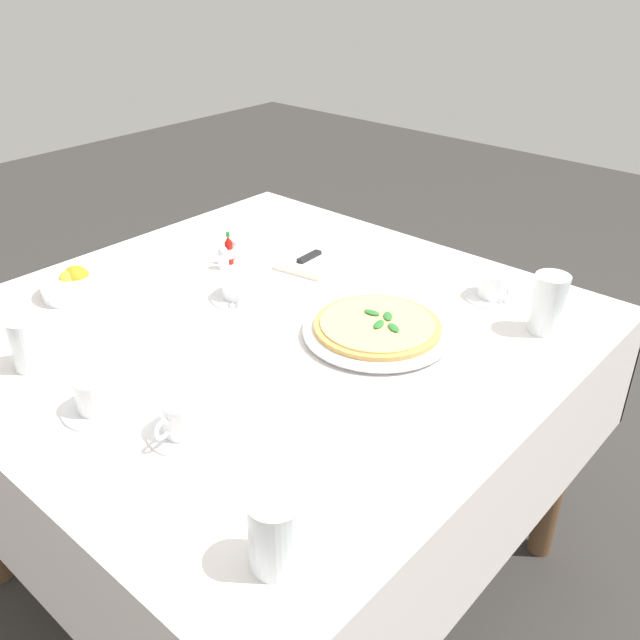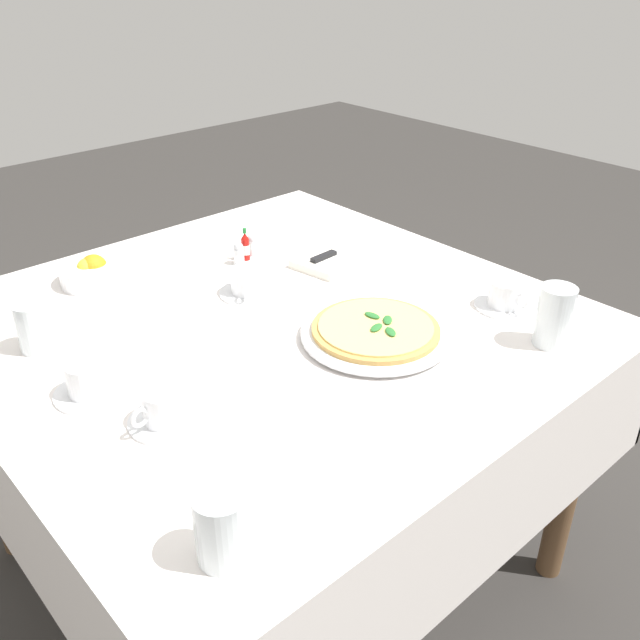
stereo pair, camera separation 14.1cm
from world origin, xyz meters
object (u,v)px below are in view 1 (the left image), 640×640
Objects in this scene: pizza_plate at (377,331)px; citrus_bowl at (75,284)px; salt_shaker at (235,249)px; napkin_folded at (321,256)px; pepper_shaker at (223,259)px; hot_sauce_bottle at (229,251)px; dinner_knife at (322,250)px; coffee_cup_back_corner at (495,286)px; water_glass_near_left at (548,307)px; pizza at (377,325)px; water_glass_right_edge at (30,346)px; coffee_cup_center_back at (185,418)px; water_glass_far_right at (276,537)px; coffee_cup_near_right at (98,395)px; coffee_cup_far_left at (239,287)px.

pizza_plate is 0.69m from citrus_bowl.
salt_shaker is at bearing 82.33° from pizza_plate.
napkin_folded is 4.23× the size of pepper_shaker.
hot_sauce_bottle is at bearing 127.84° from napkin_folded.
pizza_plate is at bearing -64.02° from citrus_bowl.
pizza_plate is 0.39m from dinner_knife.
coffee_cup_back_corner is 1.06× the size of water_glass_near_left.
water_glass_near_left reaches higher than pizza.
salt_shaker is at bearing 127.18° from dinner_knife.
water_glass_near_left is at bearing -40.87° from water_glass_right_edge.
dinner_knife reaches higher than napkin_folded.
coffee_cup_back_corner is (0.76, -0.14, -0.00)m from coffee_cup_center_back.
water_glass_far_right is (-0.09, -0.30, 0.02)m from coffee_cup_center_back.
pepper_shaker is (-0.06, -0.02, 0.00)m from salt_shaker.
coffee_cup_center_back is at bearing -159.96° from dinner_knife.
water_glass_far_right is 1.88× the size of salt_shaker.
pizza is at bearing -21.88° from coffee_cup_near_right.
salt_shaker is (-0.14, 0.16, 0.00)m from dinner_knife.
coffee_cup_center_back is at bearing 72.85° from water_glass_far_right.
coffee_cup_far_left is 0.66× the size of dinner_knife.
pizza_plate is 0.48m from pepper_shaker.
water_glass_right_edge is at bearing 141.18° from pizza_plate.
coffee_cup_center_back is 1.59× the size of hot_sauce_bottle.
water_glass_right_edge is (-0.82, 0.51, 0.02)m from coffee_cup_back_corner.
dinner_knife is at bearing 57.91° from pizza_plate.
coffee_cup_near_right is at bearing 158.13° from pizza_plate.
water_glass_near_left is at bearing 0.70° from water_glass_far_right.
water_glass_near_left is at bearing -44.80° from pizza.
pizza_plate is 0.66m from water_glass_right_edge.
coffee_cup_far_left is 1.05× the size of water_glass_near_left.
water_glass_right_edge reaches higher than pizza_plate.
salt_shaker is (-0.14, 0.16, 0.02)m from napkin_folded.
dinner_knife is 0.59m from citrus_bowl.
coffee_cup_near_right is 0.88m from water_glass_near_left.
coffee_cup_near_right is at bearing -152.47° from pepper_shaker.
coffee_cup_far_left is at bearing 131.59° from coffee_cup_back_corner.
coffee_cup_back_corner is 0.44m from napkin_folded.
pepper_shaker is at bearing -160.35° from hot_sauce_bottle.
hot_sauce_bottle is (0.11, 0.15, 0.01)m from coffee_cup_far_left.
citrus_bowl reaches higher than coffee_cup_near_right.
coffee_cup_back_corner is at bearing 10.57° from water_glass_far_right.
pepper_shaker is at bearing 27.53° from coffee_cup_near_right.
pizza is at bearing -5.62° from coffee_cup_center_back.
dinner_knife is at bearing -29.48° from citrus_bowl.
water_glass_far_right is at bearing -155.06° from pizza_plate.
coffee_cup_back_corner is (0.31, -0.09, 0.02)m from pizza_plate.
coffee_cup_near_right is (-0.51, 0.20, 0.00)m from pizza.
water_glass_far_right is 0.79m from water_glass_near_left.
coffee_cup_far_left is (-0.07, 0.33, 0.00)m from pizza.
salt_shaker is at bearing 40.98° from coffee_cup_center_back.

